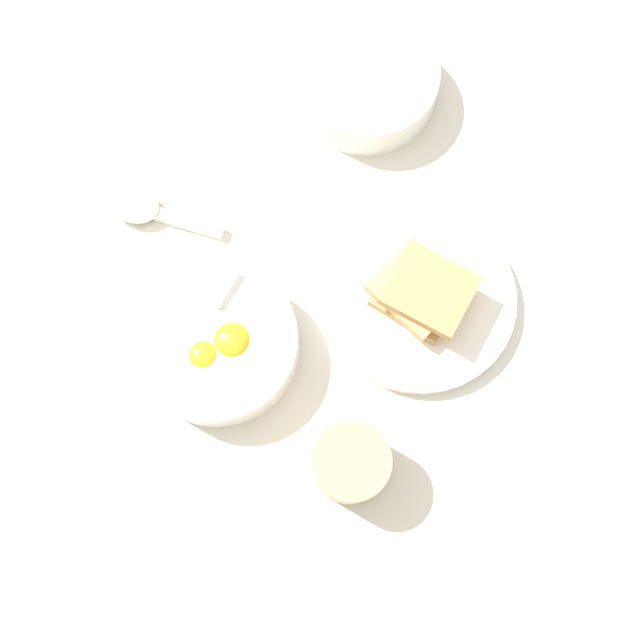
% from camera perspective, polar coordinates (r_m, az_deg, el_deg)
% --- Properties ---
extents(ground_plane, '(3.00, 3.00, 0.00)m').
position_cam_1_polar(ground_plane, '(0.88, -6.00, 3.25)').
color(ground_plane, beige).
extents(egg_bowl, '(0.18, 0.18, 0.08)m').
position_cam_1_polar(egg_bowl, '(0.84, -7.81, -1.79)').
color(egg_bowl, white).
rests_on(egg_bowl, ground_plane).
extents(toast_plate, '(0.22, 0.22, 0.02)m').
position_cam_1_polar(toast_plate, '(0.87, 7.53, 1.65)').
color(toast_plate, white).
rests_on(toast_plate, ground_plane).
extents(toast_sandwich, '(0.13, 0.13, 0.04)m').
position_cam_1_polar(toast_sandwich, '(0.84, 7.80, 2.18)').
color(toast_sandwich, tan).
rests_on(toast_sandwich, toast_plate).
extents(soup_spoon, '(0.09, 0.14, 0.03)m').
position_cam_1_polar(soup_spoon, '(0.92, -13.34, 8.29)').
color(soup_spoon, white).
rests_on(soup_spoon, ground_plane).
extents(congee_bowl, '(0.17, 0.17, 0.05)m').
position_cam_1_polar(congee_bowl, '(0.96, 3.59, 17.66)').
color(congee_bowl, white).
rests_on(congee_bowl, ground_plane).
extents(drinking_cup, '(0.08, 0.08, 0.07)m').
position_cam_1_polar(drinking_cup, '(0.80, 2.34, -10.86)').
color(drinking_cup, tan).
rests_on(drinking_cup, ground_plane).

